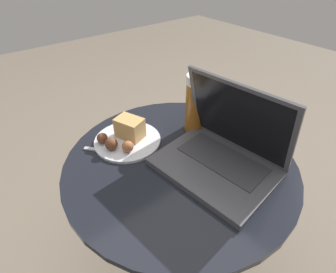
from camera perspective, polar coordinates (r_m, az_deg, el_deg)
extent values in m
plane|color=#726656|center=(1.19, 1.88, -23.84)|extent=(6.00, 6.00, 0.00)
cylinder|color=black|center=(1.18, 1.88, -23.66)|extent=(0.37, 0.37, 0.01)
cylinder|color=black|center=(0.97, 2.19, -16.49)|extent=(0.08, 0.08, 0.48)
cylinder|color=black|center=(0.79, 2.61, -5.60)|extent=(0.68, 0.68, 0.02)
cube|color=#47474C|center=(0.75, 10.02, -6.69)|extent=(0.34, 0.27, 0.02)
cube|color=#333338|center=(0.77, 11.67, -4.78)|extent=(0.26, 0.14, 0.00)
cube|color=#47474C|center=(0.74, 15.06, 3.75)|extent=(0.32, 0.11, 0.23)
cube|color=black|center=(0.74, 14.93, 3.62)|extent=(0.30, 0.09, 0.21)
cylinder|color=brown|center=(0.86, 5.96, 6.29)|extent=(0.07, 0.07, 0.17)
cylinder|color=white|center=(0.82, 6.40, 12.23)|extent=(0.07, 0.07, 0.03)
cylinder|color=silver|center=(0.85, -8.78, -0.88)|extent=(0.21, 0.21, 0.01)
cube|color=tan|center=(0.84, -8.32, 1.88)|extent=(0.10, 0.09, 0.07)
sphere|color=brown|center=(0.81, -12.24, -1.56)|extent=(0.04, 0.04, 0.04)
sphere|color=brown|center=(0.84, -14.12, -0.37)|extent=(0.03, 0.03, 0.03)
sphere|color=#9E5B38|center=(0.79, -8.75, -2.16)|extent=(0.04, 0.04, 0.04)
cube|color=#B2B2B7|center=(0.83, -13.81, -2.97)|extent=(0.10, 0.09, 0.00)
cube|color=#B2B2B7|center=(0.80, -7.80, -3.76)|extent=(0.06, 0.05, 0.00)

